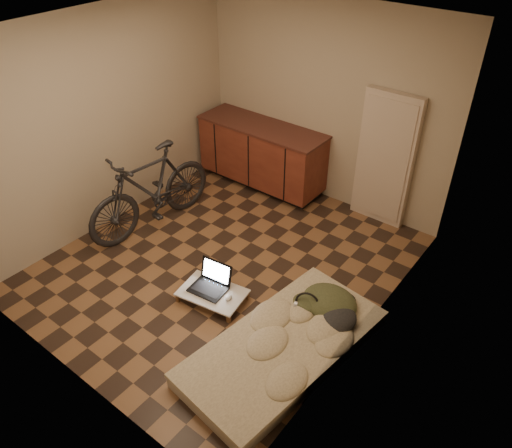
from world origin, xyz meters
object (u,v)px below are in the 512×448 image
Objects in this scene: laptop at (211,283)px; lap_desk at (212,293)px; bicycle at (150,186)px; futon at (283,347)px.

lap_desk is at bearing -44.60° from laptop.
lap_desk is at bearing -14.94° from bicycle.
bicycle is 0.86× the size of futon.
laptop is (-0.06, 0.05, 0.07)m from lap_desk.
futon is (2.50, -0.70, -0.50)m from bicycle.
bicycle is 4.42× the size of laptop.
lap_desk is 0.10m from laptop.
lap_desk is (-1.01, 0.13, 0.01)m from futon.
laptop reaches higher than futon.
futon is at bearing -16.84° from lap_desk.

